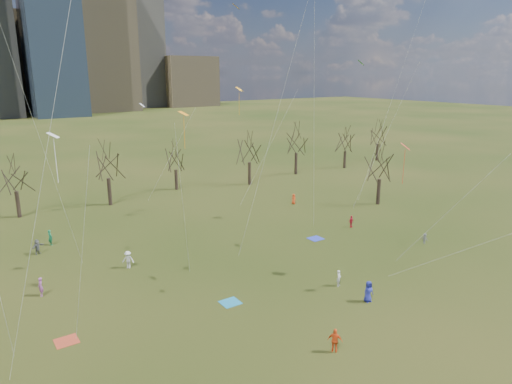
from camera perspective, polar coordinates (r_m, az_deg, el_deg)
ground at (r=40.91m, az=9.76°, el=-13.12°), size 500.00×500.00×0.00m
bare_tree_row at (r=69.07m, az=-11.94°, el=3.67°), size 113.04×29.80×9.50m
blanket_teal at (r=39.94m, az=-3.24°, el=-13.62°), size 1.60×1.50×0.03m
blanket_navy at (r=54.42m, az=7.45°, el=-5.79°), size 1.60×1.50×0.03m
blanket_crimson at (r=37.54m, az=-22.60°, el=-16.83°), size 1.60×1.50×0.03m
person_0 at (r=40.76m, az=13.88°, el=-11.99°), size 0.97×0.68×1.87m
person_1 at (r=43.05m, az=10.31°, el=-10.54°), size 0.67×0.60×1.53m
person_3 at (r=55.76m, az=20.33°, el=-5.47°), size 0.62×0.86×1.21m
person_4 at (r=33.81m, az=9.86°, el=-17.82°), size 1.00×1.08×1.78m
person_7 at (r=44.77m, az=-25.33°, el=-10.66°), size 0.41×0.62×1.70m
person_9 at (r=47.66m, az=-15.70°, el=-8.14°), size 1.32×1.23×1.79m
person_10 at (r=58.86m, az=11.81°, el=-3.63°), size 0.94×0.51×1.52m
person_11 at (r=54.60m, az=-25.66°, el=-6.19°), size 1.55×1.30×1.67m
person_12 at (r=67.93m, az=4.73°, el=-0.88°), size 0.67×0.85×1.54m
person_13 at (r=56.81m, az=-24.34°, el=-5.19°), size 0.63×0.76×1.79m
kites_airborne at (r=41.46m, az=-1.52°, el=9.02°), size 55.88×45.19×35.08m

